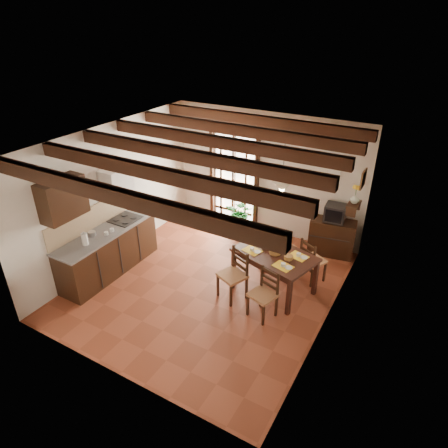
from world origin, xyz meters
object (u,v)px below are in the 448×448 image
Objects in this scene: chair_far_right at (312,268)px; crt_tv at (335,213)px; chair_far_left at (282,254)px; dining_table at (275,258)px; sideboard at (332,237)px; pendant_lamp at (282,185)px; chair_near_left at (233,283)px; chair_near_right at (263,302)px; kitchen_counter at (109,251)px; potted_plant at (240,212)px.

crt_tv is at bearing -64.37° from chair_far_right.
chair_far_right is at bearing -177.98° from chair_far_left.
sideboard reaches higher than dining_table.
sideboard is 1.10× the size of pendant_lamp.
sideboard is at bearing 87.17° from chair_near_left.
chair_near_right is at bearing -104.76° from crt_tv.
kitchen_counter is 3.06m from potted_plant.
dining_table is 1.41m from pendant_lamp.
chair_near_left is 1.98m from pendant_lamp.
pendant_lamp is at bearing 105.46° from dining_table.
chair_near_right is 1.03× the size of chair_far_left.
chair_far_left is at bearing -137.92° from sideboard.
dining_table is 1.91× the size of pendant_lamp.
kitchen_counter is 2.41× the size of sideboard.
potted_plant is (-2.04, 0.93, 0.29)m from chair_far_right.
chair_far_left is 1.57m from potted_plant.
crt_tv reaches higher than dining_table.
potted_plant reaches higher than chair_far_left.
kitchen_counter is 3.99m from chair_far_right.
pendant_lamp is at bearing -119.61° from sideboard.
chair_far_left is at bearing 97.26° from chair_near_left.
potted_plant is (-1.65, 2.33, 0.29)m from chair_near_right.
pendant_lamp is (1.50, -1.43, 1.51)m from potted_plant.
potted_plant is at bearing 59.19° from kitchen_counter.
dining_table is 1.67× the size of chair_near_left.
chair_far_left is 0.47× the size of potted_plant.
pendant_lamp is (-0.00, 0.10, 1.41)m from dining_table.
dining_table is 1.82× the size of chair_near_right.
chair_near_left is 1.62m from chair_far_right.
chair_far_right is 0.96× the size of sideboard.
kitchen_counter is 1.39× the size of dining_table.
chair_near_right is (0.68, -0.19, -0.02)m from chair_near_left.
kitchen_counter reaches higher than chair_near_right.
kitchen_counter is 2.51× the size of chair_far_right.
chair_far_left is 1.02× the size of pendant_lamp.
chair_far_left is 0.96× the size of chair_far_right.
pendant_lamp is (0.53, 0.71, 1.78)m from chair_near_left.
chair_far_left is 1.96× the size of crt_tv.
chair_far_right is at bearing 43.56° from pendant_lamp.
sideboard is (3.65, 2.83, -0.08)m from kitchen_counter.
chair_near_right is at bearing -54.64° from potted_plant.
crt_tv is at bearing -100.08° from sideboard.
dining_table is at bearing -113.61° from crt_tv.
crt_tv reaches higher than chair_far_left.
crt_tv is 2.13m from potted_plant.
chair_near_left is at bearing -115.95° from dining_table.
kitchen_counter reaches higher than chair_near_left.
sideboard is at bearing 70.47° from pendant_lamp.
kitchen_counter is 2.33× the size of chair_near_left.
potted_plant reaches higher than crt_tv.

